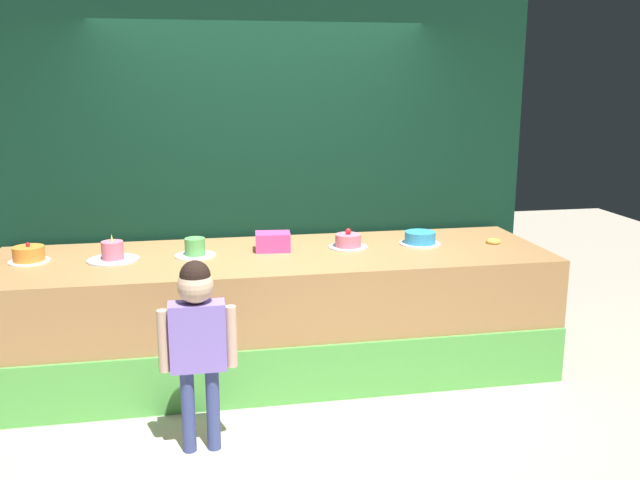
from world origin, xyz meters
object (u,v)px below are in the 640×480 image
Objects in this scene: child_figure at (197,330)px; cake_far_right at (420,238)px; pink_box at (273,242)px; cake_far_left at (29,255)px; donut at (493,241)px; cake_left at (113,253)px; cake_center at (195,249)px; cake_right at (348,241)px.

child_figure is 3.66× the size of cake_far_right.
pink_box is at bearing 63.88° from child_figure.
child_figure is 1.30m from pink_box.
child_figure reaches higher than cake_far_right.
cake_far_left reaches higher than pink_box.
donut is 0.39× the size of cake_far_left.
cake_far_right is at bearing 1.58° from cake_left.
child_figure is 2.47m from donut.
cake_center is (0.55, 0.01, 0.00)m from cake_left.
child_figure is 1.23m from cake_left.
child_figure is 10.51× the size of donut.
cake_right reaches higher than donut.
cake_center is (-2.21, 0.03, 0.04)m from donut.
cake_far_right is at bearing 1.72° from cake_center.
cake_far_right is at bearing 172.06° from donut.
pink_box is 0.86× the size of cake_right.
cake_far_left is (-1.66, -0.01, -0.02)m from pink_box.
donut is (1.66, -0.08, -0.05)m from pink_box.
cake_right is (1.12, 1.14, 0.19)m from child_figure.
cake_left is at bearing -178.84° from cake_center.
cake_far_left is 0.95× the size of cake_center.
cake_left is at bearing 179.67° from donut.
pink_box is at bearing 179.61° from cake_far_right.
donut is 0.35× the size of cake_far_right.
child_figure reaches higher than cake_center.
cake_center is at bearing 179.29° from donut.
donut is at bearing 25.63° from child_figure.
cake_far_left is 0.95× the size of cake_right.
cake_center is at bearing 89.40° from child_figure.
cake_left is at bearing -6.24° from cake_far_left.
pink_box is 1.66m from cake_far_left.
cake_far_left is 0.78× the size of cake_left.
child_figure is 1.11m from cake_center.
cake_right is at bearing 45.55° from child_figure.
pink_box is 0.55m from cake_right.
cake_left reaches higher than cake_right.
cake_right is (1.11, 0.05, -0.01)m from cake_center.
cake_right is at bearing -0.10° from cake_far_left.
donut is at bearing -1.32° from cake_far_left.
cake_far_right is at bearing 0.01° from cake_far_left.
cake_center is 1.00× the size of cake_right.
cake_far_left is at bearing 173.76° from cake_left.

